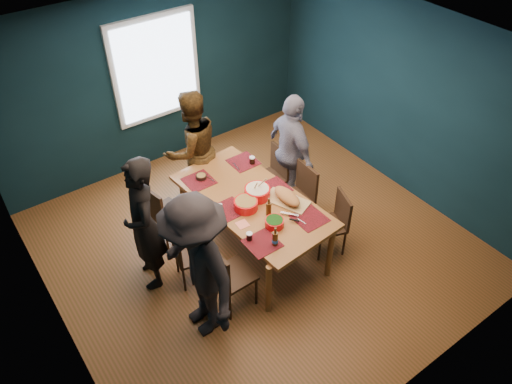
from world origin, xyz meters
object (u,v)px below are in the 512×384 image
Objects in this scene: chair_right_near at (335,219)px; cutting_board at (287,197)px; chair_right_mid at (300,192)px; person_back at (192,150)px; bowl_salad at (246,204)px; bowl_dumpling at (257,192)px; person_right at (291,151)px; dining_table at (252,203)px; bowl_herbs at (274,222)px; person_far_left at (144,225)px; person_near_left at (197,269)px; chair_left_mid at (185,252)px; chair_left_far at (161,210)px; chair_left_near at (226,273)px; chair_right_far at (274,172)px.

cutting_board is at bearing 164.13° from chair_right_near.
person_back is at bearing 127.15° from chair_right_mid.
bowl_salad is 0.91× the size of bowl_dumpling.
chair_right_near is at bearing 179.29° from person_right.
dining_table is 1.08m from person_right.
cutting_board is at bearing -51.24° from bowl_dumpling.
bowl_herbs is (0.04, -1.78, -0.02)m from person_back.
person_back is at bearing 143.19° from person_far_left.
chair_left_mid is at bearing 164.58° from person_near_left.
dining_table is 1.19m from chair_left_far.
bowl_herbs is (-0.15, -0.53, -0.02)m from bowl_dumpling.
chair_right_near is at bearing -7.30° from bowl_herbs.
dining_table is 7.47× the size of bowl_salad.
chair_left_far is 0.54× the size of person_right.
dining_table is at bearing 161.11° from chair_right_near.
chair_right_near is 3.88× the size of bowl_herbs.
person_far_left is 1.02× the size of person_back.
bowl_salad is (0.74, -0.86, 0.33)m from chair_left_far.
cutting_board is (1.63, -0.55, -0.02)m from person_far_left.
person_near_left reaches higher than chair_left_near.
chair_left_near is 1.13m from bowl_dumpling.
chair_left_far is 1.31× the size of cutting_board.
chair_left_far is at bearing 160.10° from chair_right_near.
bowl_salad is at bearing -142.74° from chair_right_far.
chair_right_near is at bearing -29.46° from bowl_salad.
person_back is at bearing 98.73° from bowl_dumpling.
person_right reaches higher than bowl_herbs.
chair_left_mid is at bearing 176.32° from dining_table.
chair_left_far reaches higher than chair_right_far.
bowl_herbs is (-0.84, -0.52, 0.31)m from chair_right_mid.
person_far_left reaches higher than bowl_herbs.
bowl_dumpling is at bearing 93.19° from person_far_left.
person_back is (0.88, 1.27, 0.38)m from chair_left_mid.
chair_right_mid is at bearing 109.16° from person_near_left.
person_right is 5.79× the size of bowl_salad.
person_far_left reaches higher than bowl_salad.
chair_right_far reaches higher than chair_right_near.
person_near_left is at bearing 125.12° from person_right.
person_near_left is (-1.17, -0.68, 0.20)m from dining_table.
bowl_dumpling is at bearing 124.02° from person_right.
chair_right_mid reaches higher than chair_right_near.
chair_left_mid is 0.49× the size of person_right.
dining_table is at bearing -51.29° from chair_left_far.
person_right is (1.09, -0.80, -0.02)m from person_back.
bowl_dumpling is (0.19, -1.25, 0.00)m from person_back.
cutting_board is (0.32, -0.29, 0.14)m from dining_table.
chair_right_mid reaches higher than bowl_salad.
chair_left_far is 2.22m from chair_right_near.
person_far_left is 5.53× the size of bowl_dumpling.
bowl_salad is at bearing -152.91° from dining_table.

